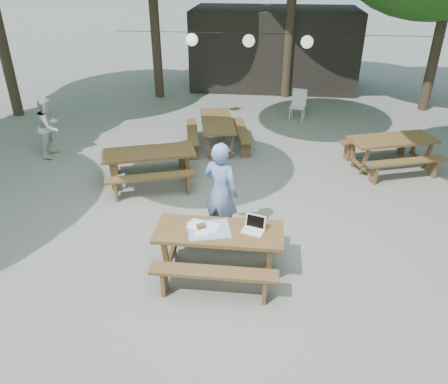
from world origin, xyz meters
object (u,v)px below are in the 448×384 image
second_person (50,127)px  woman (221,192)px  picnic_table_nw (150,167)px  plastic_chair (297,111)px  main_picnic_table (219,249)px

second_person → woman: bearing=-124.1°
picnic_table_nw → woman: 2.70m
picnic_table_nw → plastic_chair: (3.41, 4.68, -0.13)m
main_picnic_table → plastic_chair: (1.51, 7.57, -0.13)m
picnic_table_nw → second_person: (-2.84, 1.22, 0.36)m
main_picnic_table → plastic_chair: 7.72m
picnic_table_nw → plastic_chair: bearing=35.4°
second_person → plastic_chair: 7.16m
main_picnic_table → second_person: size_ratio=1.33×
main_picnic_table → second_person: (-4.74, 4.10, 0.36)m
main_picnic_table → woman: (-0.08, 0.96, 0.52)m
woman → second_person: (-4.66, 3.14, -0.16)m
main_picnic_table → picnic_table_nw: 3.45m
main_picnic_table → picnic_table_nw: bearing=123.4°
picnic_table_nw → woman: size_ratio=1.27×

